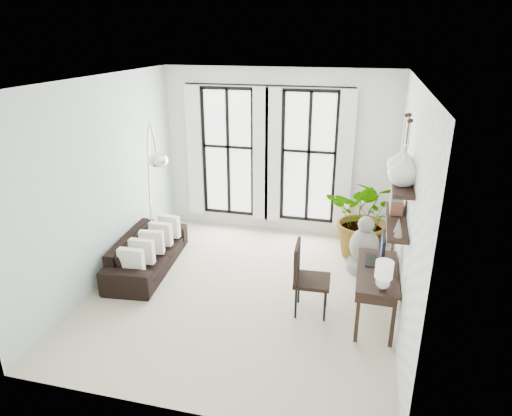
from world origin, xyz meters
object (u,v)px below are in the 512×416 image
(sofa, at_px, (147,252))
(arc_lamp, at_px, (152,161))
(buddha, at_px, (364,248))
(plant, at_px, (367,217))
(desk_chair, at_px, (305,274))
(desk, at_px, (377,275))

(sofa, distance_m, arc_lamp, 1.55)
(buddha, bearing_deg, plant, 89.75)
(plant, bearing_deg, arc_lamp, -162.05)
(sofa, distance_m, buddha, 3.65)
(plant, relative_size, buddha, 1.55)
(desk_chair, distance_m, buddha, 1.65)
(desk_chair, xyz_separation_m, buddha, (0.78, 1.44, -0.19))
(desk, height_order, buddha, desk)
(desk, bearing_deg, sofa, 170.41)
(desk_chair, bearing_deg, arc_lamp, 159.03)
(plant, height_order, desk_chair, plant)
(plant, height_order, arc_lamp, arc_lamp)
(plant, xyz_separation_m, arc_lamp, (-3.45, -1.12, 1.07))
(sofa, bearing_deg, buddha, -82.87)
(plant, bearing_deg, desk, -84.67)
(sofa, relative_size, plant, 1.36)
(desk_chair, height_order, buddha, desk_chair)
(desk_chair, xyz_separation_m, arc_lamp, (-2.67, 0.87, 1.23))
(plant, bearing_deg, buddha, -90.25)
(arc_lamp, bearing_deg, desk_chair, -18.03)
(desk_chair, bearing_deg, plant, 65.52)
(sofa, distance_m, desk, 3.82)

